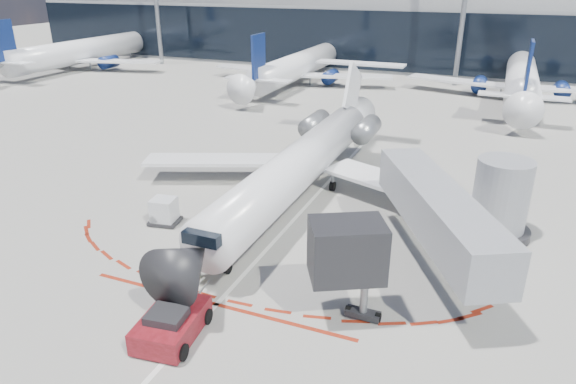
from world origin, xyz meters
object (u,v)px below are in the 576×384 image
at_px(regional_jet, 305,160).
at_px(uld_container, 164,211).
at_px(pushback_tug, 172,324).
at_px(ramp_worker, 194,262).

height_order(regional_jet, uld_container, regional_jet).
distance_m(pushback_tug, uld_container, 11.40).
relative_size(ramp_worker, uld_container, 0.93).
bearing_deg(ramp_worker, regional_jet, -138.96).
bearing_deg(uld_container, pushback_tug, -63.02).
xyz_separation_m(pushback_tug, uld_container, (-6.77, 9.17, 0.18)).
relative_size(pushback_tug, ramp_worker, 3.09).
bearing_deg(regional_jet, pushback_tug, -89.19).
bearing_deg(pushback_tug, regional_jet, 83.97).
xyz_separation_m(regional_jet, ramp_worker, (-1.35, -12.48, -1.69)).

